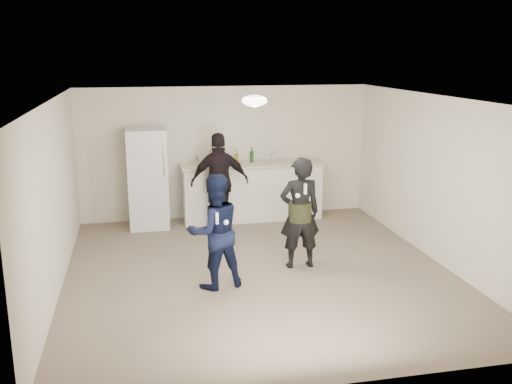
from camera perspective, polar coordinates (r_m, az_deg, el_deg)
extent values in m
plane|color=#6B5B4C|center=(8.39, 0.28, -7.97)|extent=(6.00, 6.00, 0.00)
plane|color=silver|center=(7.82, 0.31, 9.31)|extent=(6.00, 6.00, 0.00)
plane|color=beige|center=(10.90, -3.04, 3.96)|extent=(6.00, 0.00, 6.00)
plane|color=beige|center=(5.24, 7.29, -7.14)|extent=(6.00, 0.00, 6.00)
plane|color=beige|center=(7.92, -19.55, -0.62)|extent=(0.00, 6.00, 6.00)
plane|color=beige|center=(8.99, 17.70, 1.19)|extent=(0.00, 6.00, 6.00)
cube|color=silver|center=(10.81, -0.37, -0.04)|extent=(2.60, 0.56, 1.05)
cube|color=beige|center=(10.69, -0.37, 2.80)|extent=(2.68, 0.64, 0.04)
cube|color=silver|center=(10.45, -10.78, 1.34)|extent=(0.70, 0.70, 1.80)
cylinder|color=silver|center=(10.02, -9.23, 3.21)|extent=(0.02, 0.02, 0.60)
ellipsoid|color=white|center=(8.11, -0.15, 9.12)|extent=(0.36, 0.36, 0.16)
cylinder|color=silver|center=(10.58, -6.01, 3.18)|extent=(0.08, 0.08, 0.17)
imported|color=#0E183D|center=(7.65, -4.18, -3.96)|extent=(0.88, 0.76, 1.57)
imported|color=black|center=(8.35, 4.40, -2.10)|extent=(0.61, 0.40, 1.66)
cylinder|color=#313618|center=(8.35, 4.40, -1.96)|extent=(0.34, 0.34, 0.28)
imported|color=black|center=(10.10, -3.65, 1.00)|extent=(1.04, 0.46, 1.76)
cube|color=silver|center=(7.30, -3.92, -2.64)|extent=(0.04, 0.04, 0.15)
sphere|color=white|center=(7.37, -3.01, -3.04)|extent=(0.07, 0.07, 0.07)
cube|color=silver|center=(8.01, 4.95, 0.31)|extent=(0.04, 0.04, 0.15)
sphere|color=white|center=(8.04, 4.20, -0.36)|extent=(0.07, 0.07, 0.07)
cylinder|color=#876713|center=(10.54, -1.96, 3.29)|extent=(0.08, 0.08, 0.20)
cylinder|color=#AFB4BA|center=(10.84, 1.75, 3.57)|extent=(0.07, 0.07, 0.19)
cylinder|color=#144714|center=(10.77, -0.42, 3.55)|extent=(0.07, 0.07, 0.21)
cylinder|color=#9B6616|center=(10.43, -4.58, 3.18)|extent=(0.07, 0.07, 0.21)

